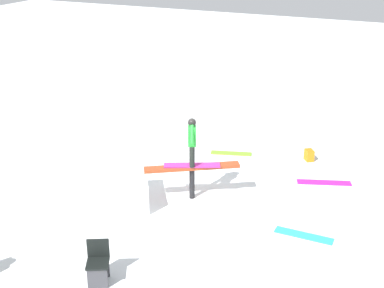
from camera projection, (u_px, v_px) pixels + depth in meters
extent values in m
plane|color=white|center=(192.00, 198.00, 13.94)|extent=(60.00, 60.00, 0.00)
cylinder|color=black|center=(192.00, 183.00, 13.78)|extent=(0.14, 0.14, 0.84)
cube|color=#A53F1E|center=(192.00, 167.00, 13.60)|extent=(2.21, 1.56, 0.08)
cube|color=white|center=(111.00, 190.00, 13.52)|extent=(2.33, 2.23, 0.74)
cube|color=#CC2C90|center=(192.00, 165.00, 13.58)|extent=(1.41, 0.86, 0.03)
cylinder|color=black|center=(192.00, 157.00, 13.36)|extent=(0.13, 0.13, 0.55)
cylinder|color=black|center=(192.00, 153.00, 13.59)|extent=(0.13, 0.13, 0.55)
cube|color=green|center=(192.00, 136.00, 13.27)|extent=(0.31, 0.37, 0.49)
cylinder|color=green|center=(192.00, 134.00, 13.05)|extent=(0.19, 0.28, 0.45)
cylinder|color=green|center=(192.00, 129.00, 13.42)|extent=(0.19, 0.28, 0.45)
sphere|color=black|center=(192.00, 122.00, 13.14)|extent=(0.20, 0.20, 0.20)
cube|color=#2FBEC8|center=(304.00, 235.00, 12.23)|extent=(1.34, 0.29, 0.02)
cube|color=#82D32E|center=(231.00, 153.00, 16.61)|extent=(1.29, 0.63, 0.02)
cube|color=#CE1EA1|center=(324.00, 183.00, 14.73)|extent=(1.48, 0.75, 0.02)
cube|color=#3F3F44|center=(98.00, 279.00, 10.39)|extent=(0.37, 0.21, 0.44)
cube|color=#3F3F44|center=(100.00, 268.00, 10.72)|extent=(0.37, 0.21, 0.44)
cube|color=black|center=(98.00, 263.00, 10.47)|extent=(0.59, 0.59, 0.04)
cube|color=black|center=(98.00, 248.00, 10.57)|extent=(0.41, 0.23, 0.40)
cube|color=orange|center=(309.00, 155.00, 16.08)|extent=(0.35, 0.37, 0.34)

